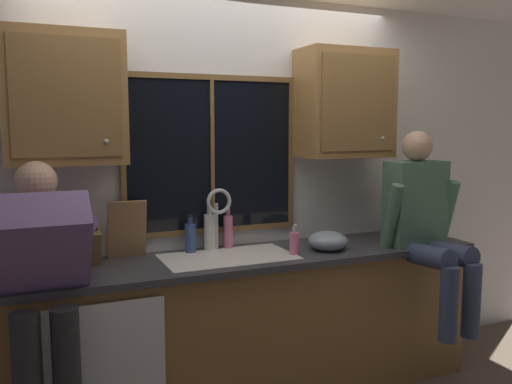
# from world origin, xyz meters

# --- Properties ---
(back_wall) EXTENTS (5.54, 0.12, 2.55)m
(back_wall) POSITION_xyz_m (0.00, 0.06, 1.27)
(back_wall) COLOR silver
(back_wall) RESTS_ON floor
(window_glass) EXTENTS (1.10, 0.02, 0.95)m
(window_glass) POSITION_xyz_m (-0.06, -0.01, 1.52)
(window_glass) COLOR black
(window_frame_top) EXTENTS (1.17, 0.02, 0.04)m
(window_frame_top) POSITION_xyz_m (-0.06, -0.02, 2.02)
(window_frame_top) COLOR brown
(window_frame_bottom) EXTENTS (1.17, 0.02, 0.04)m
(window_frame_bottom) POSITION_xyz_m (-0.06, -0.02, 1.03)
(window_frame_bottom) COLOR brown
(window_frame_left) EXTENTS (0.03, 0.02, 0.95)m
(window_frame_left) POSITION_xyz_m (-0.62, -0.02, 1.52)
(window_frame_left) COLOR brown
(window_frame_right) EXTENTS (0.03, 0.02, 0.95)m
(window_frame_right) POSITION_xyz_m (0.51, -0.02, 1.52)
(window_frame_right) COLOR brown
(window_mullion_center) EXTENTS (0.02, 0.02, 0.95)m
(window_mullion_center) POSITION_xyz_m (-0.06, -0.02, 1.52)
(window_mullion_center) COLOR brown
(lower_cabinet_run) EXTENTS (3.14, 0.58, 0.88)m
(lower_cabinet_run) POSITION_xyz_m (0.00, -0.29, 0.44)
(lower_cabinet_run) COLOR olive
(lower_cabinet_run) RESTS_ON floor
(countertop) EXTENTS (3.20, 0.62, 0.04)m
(countertop) POSITION_xyz_m (0.00, -0.31, 0.90)
(countertop) COLOR #38383D
(countertop) RESTS_ON lower_cabinet_run
(dishwasher_front) EXTENTS (0.60, 0.02, 0.74)m
(dishwasher_front) POSITION_xyz_m (-0.83, -0.61, 0.46)
(dishwasher_front) COLOR white
(upper_cabinet_left) EXTENTS (0.63, 0.36, 0.72)m
(upper_cabinet_left) POSITION_xyz_m (-0.95, -0.17, 1.86)
(upper_cabinet_left) COLOR #9E703D
(upper_cabinet_right) EXTENTS (0.63, 0.36, 0.72)m
(upper_cabinet_right) POSITION_xyz_m (0.84, -0.17, 1.86)
(upper_cabinet_right) COLOR #9E703D
(sink) EXTENTS (0.80, 0.46, 0.21)m
(sink) POSITION_xyz_m (-0.06, -0.30, 0.82)
(sink) COLOR white
(sink) RESTS_ON lower_cabinet_run
(faucet) EXTENTS (0.18, 0.09, 0.40)m
(faucet) POSITION_xyz_m (-0.05, -0.12, 1.17)
(faucet) COLOR silver
(faucet) RESTS_ON countertop
(person_standing) EXTENTS (0.53, 0.70, 1.54)m
(person_standing) POSITION_xyz_m (-1.12, -0.60, 0.95)
(person_standing) COLOR #262628
(person_standing) RESTS_ON floor
(person_sitting_on_counter) EXTENTS (0.54, 0.60, 1.26)m
(person_sitting_on_counter) POSITION_xyz_m (1.21, -0.57, 1.10)
(person_sitting_on_counter) COLOR #384260
(person_sitting_on_counter) RESTS_ON countertop
(knife_block) EXTENTS (0.12, 0.18, 0.32)m
(knife_block) POSITION_xyz_m (-0.85, -0.18, 1.03)
(knife_block) COLOR brown
(knife_block) RESTS_ON countertop
(cutting_board) EXTENTS (0.23, 0.09, 0.35)m
(cutting_board) POSITION_xyz_m (-0.62, -0.09, 1.09)
(cutting_board) COLOR #997047
(cutting_board) RESTS_ON countertop
(mixing_bowl) EXTENTS (0.26, 0.26, 0.13)m
(mixing_bowl) POSITION_xyz_m (0.60, -0.38, 0.98)
(mixing_bowl) COLOR #8C99A8
(mixing_bowl) RESTS_ON countertop
(soap_dispenser) EXTENTS (0.06, 0.07, 0.19)m
(soap_dispenser) POSITION_xyz_m (0.34, -0.40, 0.99)
(soap_dispenser) COLOR pink
(soap_dispenser) RESTS_ON countertop
(bottle_green_glass) EXTENTS (0.06, 0.06, 0.28)m
(bottle_green_glass) POSITION_xyz_m (0.03, -0.07, 1.03)
(bottle_green_glass) COLOR pink
(bottle_green_glass) RESTS_ON countertop
(bottle_tall_clear) EXTENTS (0.07, 0.07, 0.24)m
(bottle_tall_clear) POSITION_xyz_m (-0.23, -0.09, 1.02)
(bottle_tall_clear) COLOR #334C8C
(bottle_tall_clear) RESTS_ON countertop
(bottle_amber_small) EXTENTS (0.07, 0.07, 0.30)m
(bottle_amber_small) POSITION_xyz_m (-0.10, -0.08, 1.04)
(bottle_amber_small) COLOR silver
(bottle_amber_small) RESTS_ON countertop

